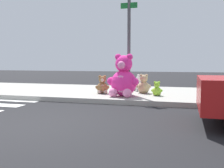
% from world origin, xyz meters
% --- Properties ---
extents(ground_plane, '(60.00, 60.00, 0.00)m').
position_xyz_m(ground_plane, '(0.00, 0.00, 0.00)').
color(ground_plane, black).
extents(sidewalk, '(28.00, 4.40, 0.15)m').
position_xyz_m(sidewalk, '(0.00, 5.20, 0.07)').
color(sidewalk, '#9E9B93').
rests_on(sidewalk, ground_plane).
extents(sign_pole, '(0.56, 0.11, 3.20)m').
position_xyz_m(sign_pole, '(1.00, 4.40, 1.85)').
color(sign_pole, '#4C4C51').
rests_on(sign_pole, sidewalk).
extents(plush_pink_large, '(1.04, 0.92, 1.35)m').
position_xyz_m(plush_pink_large, '(0.95, 3.81, 0.69)').
color(plush_pink_large, '#F22D93').
rests_on(plush_pink_large, sidewalk).
extents(plush_tan, '(0.51, 0.47, 0.67)m').
position_xyz_m(plush_tan, '(1.45, 4.79, 0.42)').
color(plush_tan, tan).
rests_on(plush_tan, sidewalk).
extents(plush_brown, '(0.47, 0.45, 0.63)m').
position_xyz_m(plush_brown, '(0.09, 4.31, 0.40)').
color(plush_brown, olive).
rests_on(plush_brown, sidewalk).
extents(plush_teal, '(0.42, 0.40, 0.58)m').
position_xyz_m(plush_teal, '(0.47, 4.82, 0.38)').
color(plush_teal, teal).
rests_on(plush_teal, sidewalk).
extents(plush_lime, '(0.37, 0.33, 0.47)m').
position_xyz_m(plush_lime, '(1.97, 4.23, 0.34)').
color(plush_lime, '#8CD133').
rests_on(plush_lime, sidewalk).
extents(plush_white, '(0.46, 0.45, 0.63)m').
position_xyz_m(plush_white, '(1.18, 5.46, 0.40)').
color(plush_white, white).
rests_on(plush_white, sidewalk).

